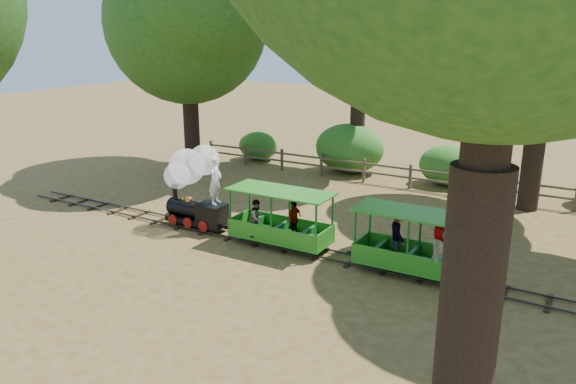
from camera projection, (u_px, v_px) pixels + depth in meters
The scene contains 11 objects.
ground at pixel (290, 248), 16.52m from camera, with size 90.00×90.00×0.00m, color olive.
track at pixel (290, 246), 16.50m from camera, with size 22.00×1.00×0.10m.
locomotive at pixel (193, 180), 17.88m from camera, with size 2.44×1.15×2.81m.
carriage_front at pixel (278, 224), 16.46m from camera, with size 3.13×1.28×1.63m.
carriage_rear at pixel (412, 245), 14.59m from camera, with size 3.13×1.45×1.63m.
oak_nw at pixel (187, 13), 23.76m from camera, with size 8.62×7.58×9.93m.
oak_ne at pixel (552, 2), 18.22m from camera, with size 6.77×5.96×9.49m.
fence at pixel (387, 172), 23.01m from camera, with size 18.10×0.10×1.00m.
shrub_west at pixel (258, 146), 27.47m from camera, with size 2.03×1.56×1.41m, color #2D6B1E.
shrub_mid_w at pixel (349, 148), 25.03m from camera, with size 3.15×2.43×2.18m, color #2D6B1E.
shrub_mid_e at pixel (448, 165), 22.98m from camera, with size 2.39×1.84×1.66m, color #2D6B1E.
Camera 1 is at (7.64, -13.36, 6.23)m, focal length 35.00 mm.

